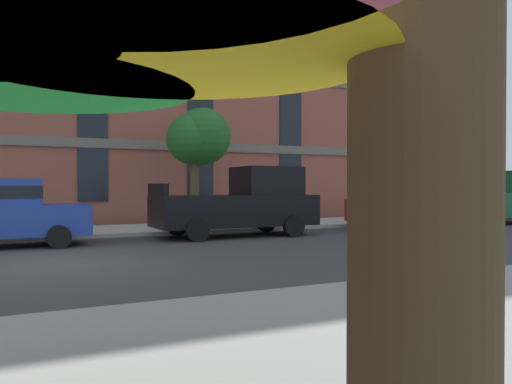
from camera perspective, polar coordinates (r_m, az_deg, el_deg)
The scene contains 6 objects.
ground_plane at distance 11.08m, azimuth -22.18°, elevation -7.65°, with size 120.00×120.00×0.00m, color #38383A.
sidewalk_far at distance 17.82m, azimuth -23.64°, elevation -4.29°, with size 56.00×3.60×0.12m, color #B2ADA3.
apartment_building at distance 27.14m, azimuth -24.50°, elevation 17.82°, with size 42.85×12.08×19.20m.
pickup_black at distance 16.09m, azimuth -1.58°, elevation -1.31°, with size 5.10×2.12×2.20m.
sedan_red at distance 19.83m, azimuth 16.40°, elevation -1.17°, with size 4.40×1.98×1.78m.
street_tree_middle at distance 18.51m, azimuth -6.36°, elevation 6.15°, with size 2.36×2.09×4.42m.
Camera 1 is at (-0.72, -10.94, 1.61)m, focal length 35.69 mm.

